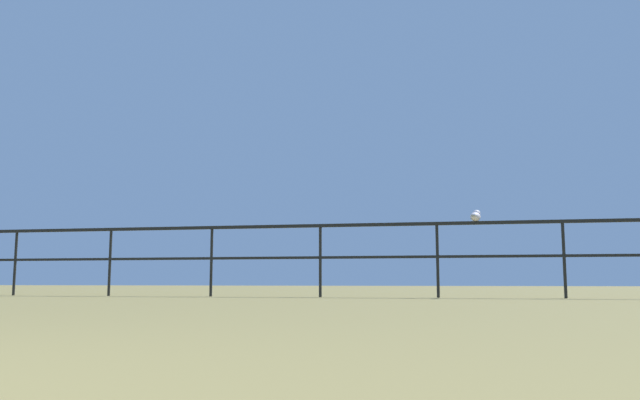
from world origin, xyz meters
The scene contains 2 objects.
pier_railing centered at (0.00, 9.55, 0.81)m, with size 21.15×0.05×1.11m.
seagull_on_rail centered at (2.32, 9.57, 1.19)m, with size 0.19×0.38×0.18m.
Camera 1 is at (1.99, 0.04, 0.25)m, focal length 35.73 mm.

